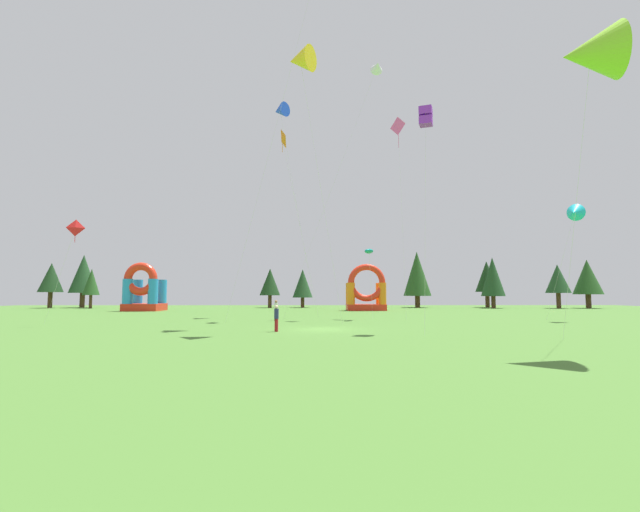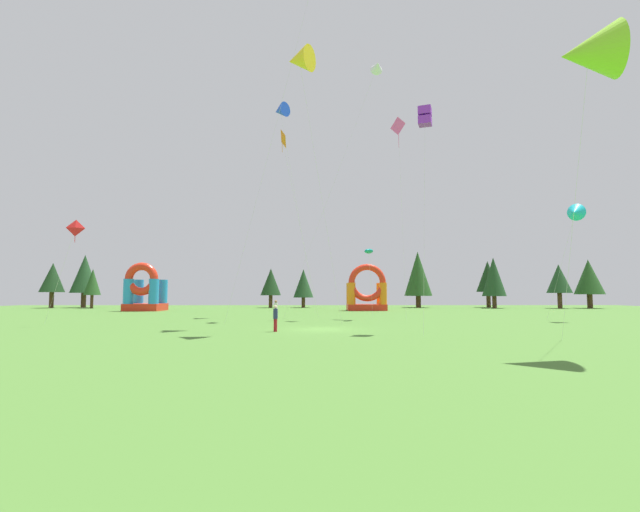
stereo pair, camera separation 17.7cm
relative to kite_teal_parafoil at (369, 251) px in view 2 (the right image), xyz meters
The scene contains 25 objects.
ground_plane 13.11m from the kite_teal_parafoil, 112.82° to the right, with size 120.00×120.00×0.00m, color #47752D.
kite_teal_parafoil is the anchor object (origin of this frame).
kite_purple_box 14.63m from the kite_teal_parafoil, 78.84° to the right, with size 1.56×3.30×14.69m.
kite_lime_delta 24.52m from the kite_teal_parafoil, 73.45° to the right, with size 2.73×6.88×13.76m.
kite_cyan_delta 18.31m from the kite_teal_parafoil, ahead, with size 3.13×2.76×10.33m.
kite_red_diamond 24.13m from the kite_teal_parafoil, 162.13° to the right, with size 3.29×1.68×7.74m.
kite_yellow_delta 17.89m from the kite_teal_parafoil, 115.82° to the right, with size 4.27×7.48×18.81m.
kite_pink_diamond 14.31m from the kite_teal_parafoil, 47.69° to the left, with size 1.11×4.05×20.22m.
kite_orange_diamond 12.95m from the kite_teal_parafoil, behind, with size 3.91×6.83×17.10m.
kite_blue_delta 19.81m from the kite_teal_parafoil, 141.31° to the left, with size 5.04×6.10×23.36m.
kite_white_delta 19.35m from the kite_teal_parafoil, 64.37° to the left, with size 9.97×1.40×26.10m.
person_near_camera 9.92m from the kite_teal_parafoil, behind, with size 0.40×0.40×1.80m.
person_far_side 15.35m from the kite_teal_parafoil, 120.71° to the right, with size 0.40×0.40×1.65m.
inflatable_red_slide 35.47m from the kite_teal_parafoil, 143.86° to the left, with size 4.74×4.80×6.56m.
inflatable_blue_arch 22.02m from the kite_teal_parafoil, 84.34° to the left, with size 5.39×3.81×6.44m.
tree_row_0 58.49m from the kite_teal_parafoil, 145.76° to the left, with size 3.84×3.84×7.37m.
tree_row_1 55.83m from the kite_teal_parafoil, 141.87° to the left, with size 4.38×4.38×8.86m.
tree_row_2 50.96m from the kite_teal_parafoil, 142.93° to the left, with size 2.58×2.58×6.29m.
tree_row_3 36.09m from the kite_teal_parafoil, 110.33° to the left, with size 3.43×3.43×6.52m.
tree_row_4 35.26m from the kite_teal_parafoil, 101.63° to the left, with size 3.36×3.36×6.44m.
tree_row_5 36.38m from the kite_teal_parafoil, 70.41° to the left, with size 4.60×4.60×9.39m.
tree_row_6 39.06m from the kite_teal_parafoil, 52.64° to the left, with size 3.74×3.74×8.19m.
tree_row_7 42.86m from the kite_teal_parafoil, 55.35° to the left, with size 3.87×3.87×7.88m.
tree_row_8 45.26m from the kite_teal_parafoil, 41.76° to the left, with size 3.80×3.80×7.00m.
tree_row_9 49.40m from the kite_teal_parafoil, 38.24° to the left, with size 4.47×4.47×7.79m.
Camera 2 is at (-0.23, -30.09, 2.42)m, focal length 25.06 mm.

